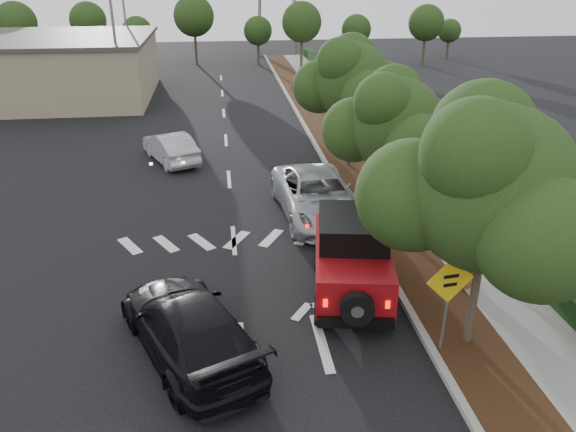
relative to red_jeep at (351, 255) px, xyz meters
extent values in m
plane|color=black|center=(-3.24, -2.30, -1.19)|extent=(120.00, 120.00, 0.00)
cube|color=#9E9B93|center=(1.36, 9.70, -1.11)|extent=(0.20, 70.00, 0.15)
cube|color=black|center=(2.36, 9.70, -1.13)|extent=(1.80, 70.00, 0.12)
cube|color=gray|center=(4.26, 9.70, -1.13)|extent=(2.00, 70.00, 0.12)
cube|color=black|center=(5.66, 9.70, -0.79)|extent=(0.80, 70.00, 0.80)
cylinder|color=black|center=(-0.66, 1.32, -0.74)|extent=(0.46, 0.94, 0.90)
cylinder|color=black|center=(1.06, 1.03, -0.74)|extent=(0.46, 0.94, 0.90)
cylinder|color=black|center=(-1.14, -1.46, -0.74)|extent=(0.46, 0.94, 0.90)
cylinder|color=black|center=(0.59, -1.75, -0.74)|extent=(0.46, 0.94, 0.90)
cube|color=maroon|center=(-0.04, -0.21, -0.13)|extent=(2.69, 4.43, 1.12)
cube|color=black|center=(0.02, 0.12, 0.79)|extent=(2.21, 2.56, 0.72)
cube|color=maroon|center=(0.23, 1.34, -0.21)|extent=(1.95, 1.44, 0.92)
cube|color=black|center=(-0.40, -2.35, -0.63)|extent=(1.92, 0.52, 0.25)
cylinder|color=black|center=(-0.43, -2.50, -0.13)|extent=(0.88, 0.39, 0.85)
cube|color=#FF190C|center=(-1.15, -2.15, -0.13)|extent=(0.12, 0.06, 0.20)
cube|color=#FF190C|center=(0.37, -2.41, -0.13)|extent=(0.12, 0.06, 0.20)
imported|color=#AAADB2|center=(-0.04, 5.34, -0.37)|extent=(3.16, 6.08, 1.64)
imported|color=black|center=(-4.49, -2.32, -0.40)|extent=(4.17, 5.84, 1.57)
imported|color=#AFB1B7|center=(-5.91, 12.52, -0.49)|extent=(3.04, 4.49, 1.40)
imported|color=#96999D|center=(-13.85, 24.08, -0.54)|extent=(4.05, 2.25, 1.30)
cylinder|color=slate|center=(1.56, -3.06, 0.11)|extent=(0.09, 0.09, 2.34)
cube|color=yellow|center=(1.57, -3.10, 0.89)|extent=(1.19, 0.18, 1.20)
cube|color=black|center=(1.57, -3.12, 1.01)|extent=(0.38, 0.06, 0.08)
cube|color=black|center=(1.57, -3.12, 0.78)|extent=(0.33, 0.05, 0.08)
cylinder|color=brown|center=(3.36, -0.24, -0.81)|extent=(0.59, 0.59, 0.53)
sphere|color=black|center=(3.36, -0.24, -0.31)|extent=(0.66, 0.66, 0.66)
imported|color=black|center=(3.36, -0.24, -0.24)|extent=(0.62, 0.55, 0.62)
camera|label=1|loc=(-3.50, -13.66, 7.55)|focal=35.00mm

